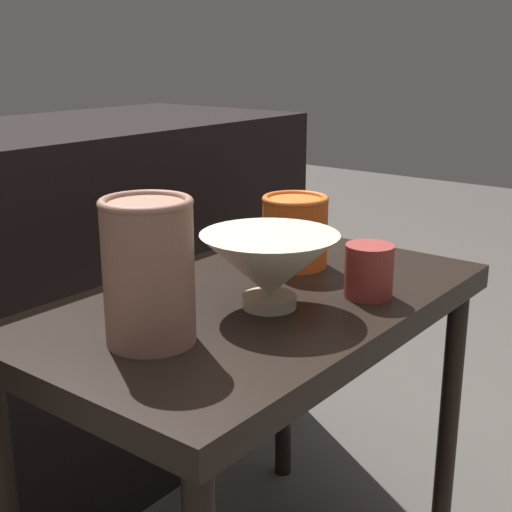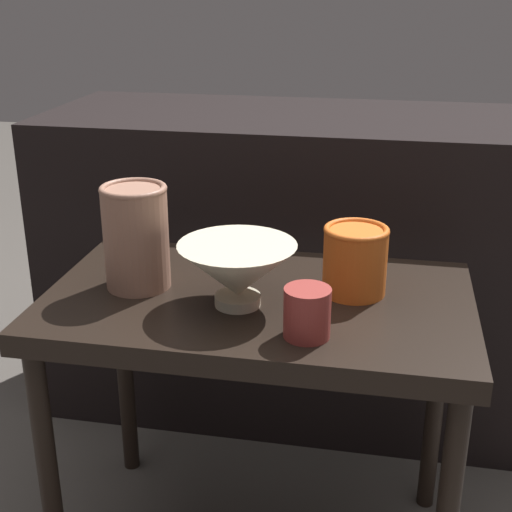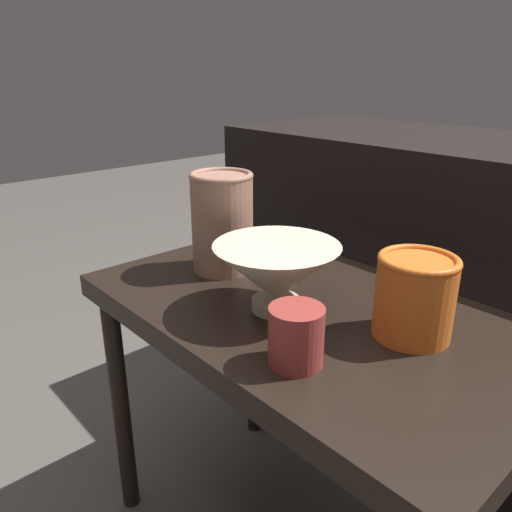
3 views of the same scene
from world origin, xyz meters
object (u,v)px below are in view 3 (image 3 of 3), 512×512
vase_textured_left (223,221)px  vase_colorful_right (415,295)px  cup (296,336)px  bowl (276,273)px

vase_textured_left → vase_colorful_right: 0.39m
vase_colorful_right → cup: (-0.06, -0.18, -0.02)m
cup → vase_colorful_right: bearing=71.1°
vase_textured_left → bowl: bearing=-13.8°
bowl → cup: 0.16m
bowl → vase_textured_left: (-0.19, 0.05, 0.03)m
vase_textured_left → cup: bearing=-23.1°
bowl → vase_textured_left: bearing=166.2°
vase_colorful_right → cup: bearing=-108.9°
bowl → vase_textured_left: 0.20m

